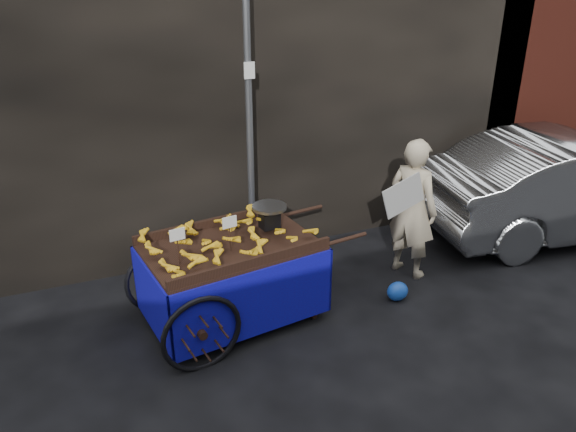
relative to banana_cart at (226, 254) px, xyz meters
name	(u,v)px	position (x,y,z in m)	size (l,w,h in m)	color
ground	(266,323)	(0.34, -0.21, -0.79)	(80.00, 80.00, 0.00)	black
building_wall	(223,45)	(0.74, 2.39, 1.71)	(13.50, 2.00, 5.00)	black
street_pole	(249,105)	(0.64, 1.09, 1.22)	(0.12, 0.10, 4.00)	slate
banana_cart	(226,254)	(0.00, 0.00, 0.00)	(2.48, 1.40, 1.28)	black
vendor	(412,209)	(2.31, 0.16, 0.06)	(0.90, 0.73, 1.69)	#BEAE8E
plastic_bag	(397,291)	(1.86, -0.34, -0.68)	(0.25, 0.20, 0.22)	blue
parked_car	(576,185)	(5.04, 0.29, -0.09)	(1.49, 4.26, 1.40)	#B7BABE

